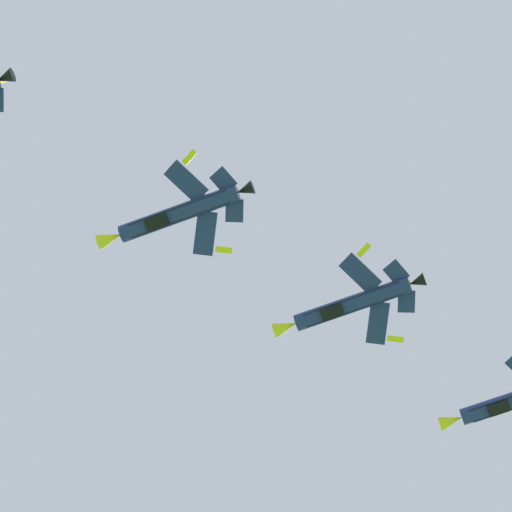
{
  "coord_description": "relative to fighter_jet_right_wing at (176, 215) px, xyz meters",
  "views": [
    {
      "loc": [
        -3.47,
        -0.54,
        1.47
      ],
      "look_at": [
        -20.86,
        37.58,
        114.9
      ],
      "focal_mm": 87.9,
      "sensor_mm": 36.0,
      "label": 1
    }
  ],
  "objects": [
    {
      "name": "fighter_jet_left_outer",
      "position": [
        11.28,
        16.21,
        1.77
      ],
      "size": [
        15.96,
        10.3,
        4.61
      ],
      "rotation": [
        0.0,
        0.28,
        1.64
      ],
      "color": "navy"
    },
    {
      "name": "fighter_jet_right_wing",
      "position": [
        0.0,
        0.0,
        0.0
      ],
      "size": [
        15.96,
        10.42,
        4.39
      ],
      "rotation": [
        0.0,
        0.23,
        1.64
      ],
      "color": "navy"
    }
  ]
}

